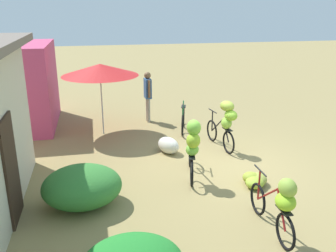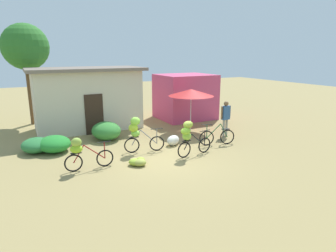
{
  "view_description": "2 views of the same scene",
  "coord_description": "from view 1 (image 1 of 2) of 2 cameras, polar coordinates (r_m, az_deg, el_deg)",
  "views": [
    {
      "loc": [
        -7.95,
        3.21,
        3.84
      ],
      "look_at": [
        0.95,
        1.34,
        0.81
      ],
      "focal_mm": 38.89,
      "sensor_mm": 36.0,
      "label": 1
    },
    {
      "loc": [
        -4.79,
        -9.4,
        3.91
      ],
      "look_at": [
        0.96,
        1.59,
        0.82
      ],
      "focal_mm": 31.02,
      "sensor_mm": 36.0,
      "label": 2
    }
  ],
  "objects": [
    {
      "name": "ground_plane",
      "position": [
        9.4,
        9.28,
        -5.97
      ],
      "size": [
        60.0,
        60.0,
        0.0
      ],
      "primitive_type": "plane",
      "color": "#94814F"
    },
    {
      "name": "banana_pile_on_ground",
      "position": [
        8.44,
        13.48,
        -8.23
      ],
      "size": [
        0.77,
        0.7,
        0.27
      ],
      "color": "#97B334",
      "rests_on": "ground"
    },
    {
      "name": "produce_sack",
      "position": [
        9.9,
        0.06,
        -3.03
      ],
      "size": [
        0.82,
        0.72,
        0.44
      ],
      "primitive_type": "ellipsoid",
      "rotation": [
        0.0,
        0.0,
        0.49
      ],
      "color": "silver",
      "rests_on": "ground"
    },
    {
      "name": "bicycle_leftmost",
      "position": [
        6.53,
        17.15,
        -11.36
      ],
      "size": [
        1.7,
        0.44,
        1.19
      ],
      "color": "black",
      "rests_on": "ground"
    },
    {
      "name": "person_vendor",
      "position": [
        12.4,
        -3.19,
        5.43
      ],
      "size": [
        0.58,
        0.23,
        1.72
      ],
      "color": "gray",
      "rests_on": "ground"
    },
    {
      "name": "bicycle_by_shop",
      "position": [
        11.64,
        2.37,
        1.01
      ],
      "size": [
        1.58,
        0.5,
        0.96
      ],
      "color": "black",
      "rests_on": "ground"
    },
    {
      "name": "hedge_bush_mid",
      "position": [
        7.52,
        -13.32,
        -9.22
      ],
      "size": [
        1.33,
        1.58,
        0.83
      ],
      "primitive_type": "ellipsoid",
      "color": "#367F33",
      "rests_on": "ground"
    },
    {
      "name": "market_umbrella",
      "position": [
        11.11,
        -10.61,
        8.66
      ],
      "size": [
        2.3,
        2.3,
        2.2
      ],
      "color": "beige",
      "rests_on": "ground"
    },
    {
      "name": "shop_pink",
      "position": [
        12.88,
        -23.72,
        5.7
      ],
      "size": [
        3.2,
        2.8,
        2.7
      ],
      "primitive_type": "cube",
      "color": "#C4426C",
      "rests_on": "ground"
    },
    {
      "name": "bicycle_center_loaded",
      "position": [
        9.98,
        9.03,
        0.85
      ],
      "size": [
        1.66,
        0.48,
        1.43
      ],
      "color": "black",
      "rests_on": "ground"
    },
    {
      "name": "bicycle_near_pile",
      "position": [
        8.14,
        3.86,
        -3.0
      ],
      "size": [
        1.63,
        0.51,
        1.48
      ],
      "color": "black",
      "rests_on": "ground"
    }
  ]
}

